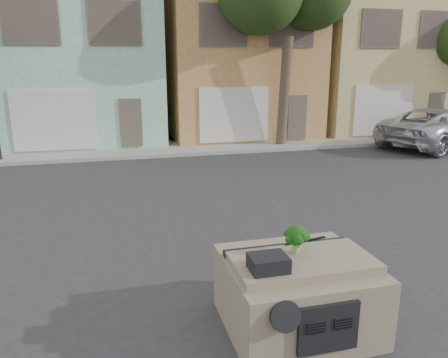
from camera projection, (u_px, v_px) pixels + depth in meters
name	position (u px, v px, depth m)	size (l,w,h in m)	color
ground_plane	(237.00, 244.00, 9.12)	(120.00, 120.00, 0.00)	#303033
sidewalk	(169.00, 149.00, 18.91)	(40.00, 3.00, 0.15)	gray
townhouse_mint	(82.00, 61.00, 20.83)	(7.20, 8.20, 7.55)	#93D0AB
townhouse_tan	(233.00, 61.00, 22.68)	(7.20, 8.20, 7.55)	tan
townhouse_beige	(361.00, 61.00, 24.52)	(7.20, 8.20, 7.55)	tan
silver_pickup	(437.00, 147.00, 19.71)	(2.87, 6.23, 1.73)	silver
tree_near	(286.00, 49.00, 18.41)	(4.40, 4.00, 8.50)	#213714
car_dashboard	(297.00, 290.00, 6.17)	(2.00, 1.80, 1.12)	#7B6F58
instrument_hump	(268.00, 263.00, 5.53)	(0.48, 0.38, 0.20)	black
wiper_arm	(306.00, 241.00, 6.45)	(0.70, 0.03, 0.02)	black
broccoli	(296.00, 239.00, 6.01)	(0.34, 0.34, 0.42)	#113A0D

